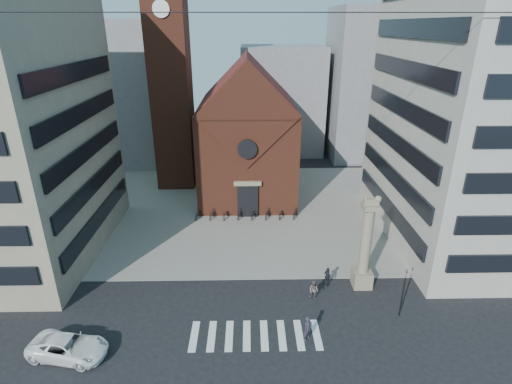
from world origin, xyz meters
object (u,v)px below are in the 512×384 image
lion_column (365,251)px  pedestrian_2 (327,277)px  white_car (68,347)px  scooter_0 (198,215)px  pedestrian_0 (308,329)px  pedestrian_1 (314,290)px  traffic_light (403,292)px

lion_column → pedestrian_2: 3.96m
white_car → scooter_0: white_car is taller
pedestrian_0 → scooter_0: pedestrian_0 is taller
pedestrian_1 → traffic_light: bearing=20.8°
pedestrian_0 → scooter_0: 22.30m
traffic_light → pedestrian_1: 7.01m
lion_column → white_car: bearing=-161.0°
white_car → lion_column: bearing=-60.5°
pedestrian_1 → pedestrian_2: 2.34m
pedestrian_0 → scooter_0: (-10.18, 19.83, -0.43)m
traffic_light → pedestrian_2: traffic_light is taller
white_car → pedestrian_0: pedestrian_0 is taller
traffic_light → white_car: bearing=-171.4°
lion_column → traffic_light: size_ratio=2.02×
pedestrian_0 → pedestrian_1: (1.15, 4.65, -0.12)m
lion_column → traffic_light: lion_column is taller
pedestrian_0 → pedestrian_2: (2.63, 6.46, -0.08)m
traffic_light → pedestrian_0: 8.15m
white_car → pedestrian_2: pedestrian_2 is taller
white_car → pedestrian_2: (19.39, 7.70, 0.16)m
lion_column → pedestrian_2: (-3.04, 0.00, -2.54)m
pedestrian_2 → scooter_0: bearing=27.5°
lion_column → scooter_0: lion_column is taller
lion_column → white_car: lion_column is taller
white_car → pedestrian_1: (17.91, 5.89, 0.12)m
traffic_light → scooter_0: bearing=135.8°
white_car → pedestrian_0: bearing=-75.2°
pedestrian_1 → pedestrian_2: bearing=90.2°
lion_column → pedestrian_0: (-5.67, -6.46, -2.47)m
pedestrian_0 → pedestrian_1: 4.79m
scooter_0 → traffic_light: bearing=-24.4°
traffic_light → white_car: traffic_light is taller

